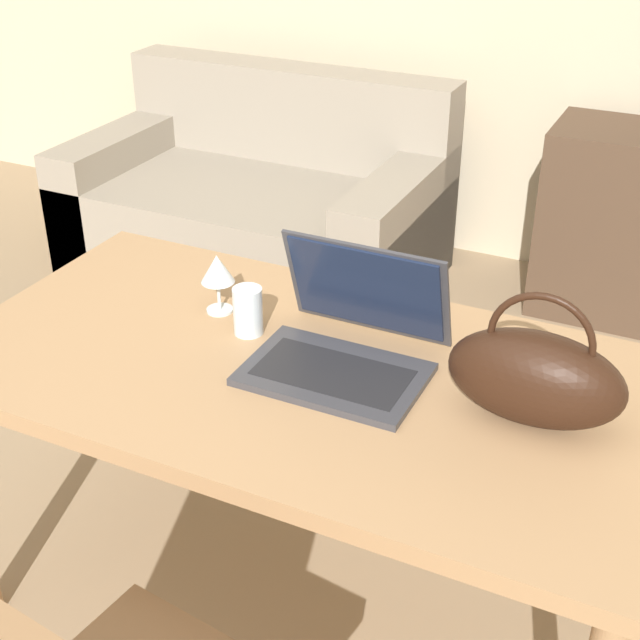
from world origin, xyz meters
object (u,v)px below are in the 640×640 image
at_px(couch, 260,209).
at_px(laptop, 350,333).
at_px(drinking_glass, 248,311).
at_px(handbag, 536,377).
at_px(wine_glass, 217,271).

height_order(couch, laptop, laptop).
distance_m(drinking_glass, handbag, 0.66).
distance_m(laptop, wine_glass, 0.37).
bearing_deg(wine_glass, handbag, -8.37).
xyz_separation_m(laptop, drinking_glass, (-0.25, 0.01, -0.01)).
bearing_deg(handbag, wine_glass, 171.63).
distance_m(laptop, drinking_glass, 0.25).
bearing_deg(wine_glass, drinking_glass, -27.24).
relative_size(couch, drinking_glass, 13.49).
xyz_separation_m(drinking_glass, wine_glass, (-0.11, 0.06, 0.05)).
xyz_separation_m(couch, handbag, (1.52, -1.63, 0.54)).
height_order(drinking_glass, wine_glass, wine_glass).
bearing_deg(laptop, wine_glass, 169.88).
bearing_deg(laptop, drinking_glass, 178.29).
relative_size(couch, wine_glass, 10.34).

